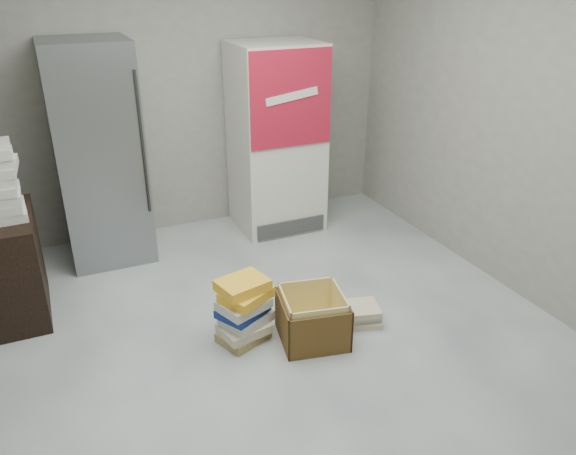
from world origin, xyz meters
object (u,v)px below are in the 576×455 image
Objects in this scene: cardboard_box at (312,321)px; wood_shelf at (5,267)px; coke_cooler at (276,138)px; phonebook_stack_main at (244,310)px; steel_fridge at (99,154)px.

wood_shelf is at bearing 159.12° from cardboard_box.
wood_shelf is (-2.48, -0.72, -0.50)m from coke_cooler.
coke_cooler reaches higher than phonebook_stack_main.
cardboard_box is (1.11, -1.94, -0.80)m from steel_fridge.
steel_fridge reaches higher than coke_cooler.
cardboard_box is (-0.54, -1.93, -0.76)m from coke_cooler.
cardboard_box is (0.44, -0.19, -0.09)m from phonebook_stack_main.
wood_shelf reaches higher than phonebook_stack_main.
coke_cooler is 2.14m from cardboard_box.
cardboard_box is at bearing -43.09° from phonebook_stack_main.
phonebook_stack_main is at bearing -69.17° from steel_fridge.
steel_fridge is 2.00m from phonebook_stack_main.
steel_fridge is at bearing 130.80° from cardboard_box.
coke_cooler is (1.65, -0.01, -0.05)m from steel_fridge.
phonebook_stack_main is (-0.98, -1.75, -0.67)m from coke_cooler.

